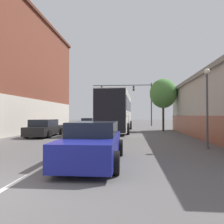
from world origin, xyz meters
The scene contains 8 objects.
lane_center_line centered at (0.00, 17.19, 0.00)m, with size 0.14×46.37×0.01m.
bus centered at (1.23, 17.89, 2.12)m, with size 3.10×11.43×3.79m.
hatchback_foreground centered at (1.49, 3.19, 0.68)m, with size 2.02×4.65×1.41m.
parked_car_left_near centered at (-3.99, 12.20, 0.63)m, with size 2.01×4.65×1.32m.
parked_car_left_mid centered at (-4.15, 30.13, 0.58)m, with size 2.35×4.08×1.21m.
traffic_signal_gantry centered at (3.05, 30.36, 4.94)m, with size 9.38×0.36×6.75m.
street_lamp centered at (6.51, 6.74, 2.17)m, with size 0.29×0.29×3.94m.
street_tree_near centered at (6.07, 18.87, 3.94)m, with size 2.80×2.52×5.49m.
Camera 1 is at (2.85, -4.33, 1.64)m, focal length 35.00 mm.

